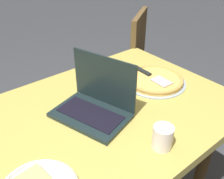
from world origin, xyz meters
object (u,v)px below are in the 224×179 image
at_px(pizza_tray, 155,80).
at_px(table_knife, 88,81).
at_px(chair_near, 124,63).
at_px(laptop, 95,102).
at_px(drink_cup, 163,137).
at_px(dining_table, 104,125).

relative_size(pizza_tray, table_knife, 1.99).
distance_m(table_knife, chair_near, 0.74).
bearing_deg(pizza_tray, laptop, 2.08).
bearing_deg(drink_cup, dining_table, -83.87).
distance_m(dining_table, table_knife, 0.29).
bearing_deg(pizza_tray, drink_cup, 45.82).
xyz_separation_m(dining_table, drink_cup, (-0.03, 0.31, 0.13)).
relative_size(drink_cup, chair_near, 0.10).
height_order(laptop, pizza_tray, laptop).
xyz_separation_m(table_knife, chair_near, (-0.59, -0.37, -0.23)).
height_order(dining_table, laptop, laptop).
height_order(dining_table, table_knife, table_knife).
xyz_separation_m(laptop, chair_near, (-0.72, -0.62, -0.28)).
height_order(dining_table, chair_near, chair_near).
relative_size(dining_table, drink_cup, 13.08).
height_order(dining_table, drink_cup, drink_cup).
xyz_separation_m(laptop, pizza_tray, (-0.40, -0.01, -0.04)).
height_order(drink_cup, chair_near, chair_near).
bearing_deg(dining_table, drink_cup, 96.13).
distance_m(laptop, pizza_tray, 0.40).
height_order(pizza_tray, chair_near, chair_near).
relative_size(dining_table, laptop, 3.31).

